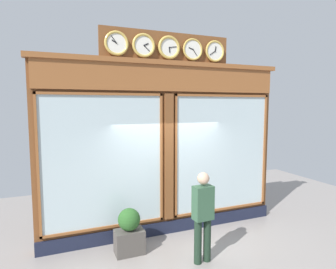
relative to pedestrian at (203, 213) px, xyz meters
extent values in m
cube|color=brown|center=(0.13, -1.53, 0.94)|extent=(5.52, 0.30, 3.74)
cube|color=#191E33|center=(0.13, -1.36, -0.79)|extent=(5.52, 0.08, 0.28)
cube|color=brown|center=(0.13, -1.34, 2.54)|extent=(5.41, 0.08, 0.55)
cube|color=brown|center=(0.13, -1.36, 2.86)|extent=(5.63, 0.20, 0.10)
cube|color=silver|center=(-1.28, -1.36, 0.81)|extent=(2.41, 0.02, 2.69)
cube|color=brown|center=(-1.28, -1.34, 2.19)|extent=(2.51, 0.04, 0.05)
cube|color=brown|center=(-1.28, -1.34, -0.56)|extent=(2.51, 0.04, 0.05)
cube|color=brown|center=(-2.51, -1.34, 0.81)|extent=(0.05, 0.04, 2.79)
cube|color=brown|center=(-0.05, -1.34, 0.81)|extent=(0.05, 0.04, 2.79)
cube|color=silver|center=(1.53, -1.36, 0.81)|extent=(2.41, 0.02, 2.69)
cube|color=brown|center=(1.53, -1.34, 2.19)|extent=(2.51, 0.04, 0.05)
cube|color=brown|center=(1.53, -1.34, -0.56)|extent=(2.51, 0.04, 0.05)
cube|color=brown|center=(2.76, -1.34, 0.81)|extent=(0.05, 0.04, 2.79)
cube|color=brown|center=(0.30, -1.34, 0.81)|extent=(0.05, 0.04, 2.79)
cube|color=brown|center=(0.13, -1.35, 0.81)|extent=(0.20, 0.10, 2.79)
cube|color=brown|center=(0.13, -1.40, 3.18)|extent=(2.91, 0.06, 0.67)
cylinder|color=white|center=(-0.99, -1.32, 3.18)|extent=(0.40, 0.02, 0.40)
torus|color=gold|center=(-0.99, -1.31, 3.18)|extent=(0.48, 0.05, 0.48)
cube|color=black|center=(-1.00, -1.30, 3.23)|extent=(0.04, 0.01, 0.11)
cube|color=black|center=(-0.92, -1.30, 3.13)|extent=(0.15, 0.01, 0.10)
sphere|color=black|center=(-0.99, -1.30, 3.18)|extent=(0.02, 0.02, 0.02)
cylinder|color=white|center=(-0.43, -1.32, 3.18)|extent=(0.40, 0.02, 0.40)
torus|color=gold|center=(-0.43, -1.31, 3.18)|extent=(0.48, 0.05, 0.48)
cube|color=black|center=(-0.38, -1.30, 3.19)|extent=(0.11, 0.01, 0.05)
cube|color=black|center=(-0.48, -1.30, 3.11)|extent=(0.11, 0.01, 0.14)
sphere|color=black|center=(-0.43, -1.30, 3.18)|extent=(0.02, 0.02, 0.02)
cylinder|color=white|center=(0.13, -1.32, 3.18)|extent=(0.40, 0.02, 0.40)
torus|color=gold|center=(0.13, -1.31, 3.18)|extent=(0.50, 0.06, 0.50)
cube|color=black|center=(0.12, -1.30, 3.12)|extent=(0.03, 0.01, 0.11)
cube|color=black|center=(0.04, -1.30, 3.19)|extent=(0.17, 0.01, 0.04)
sphere|color=black|center=(0.13, -1.30, 3.18)|extent=(0.02, 0.02, 0.02)
cylinder|color=white|center=(0.69, -1.32, 3.18)|extent=(0.40, 0.02, 0.40)
torus|color=gold|center=(0.69, -1.31, 3.18)|extent=(0.49, 0.06, 0.49)
cube|color=black|center=(0.64, -1.30, 3.20)|extent=(0.11, 0.01, 0.06)
cube|color=black|center=(0.63, -1.30, 3.12)|extent=(0.13, 0.01, 0.12)
sphere|color=black|center=(0.69, -1.30, 3.18)|extent=(0.02, 0.02, 0.02)
cylinder|color=white|center=(1.25, -1.32, 3.18)|extent=(0.40, 0.02, 0.40)
torus|color=gold|center=(1.25, -1.31, 3.18)|extent=(0.49, 0.06, 0.49)
cube|color=black|center=(1.29, -1.30, 3.20)|extent=(0.10, 0.01, 0.07)
cube|color=black|center=(1.30, -1.30, 3.24)|extent=(0.11, 0.01, 0.14)
sphere|color=black|center=(1.25, -1.30, 3.18)|extent=(0.02, 0.02, 0.02)
cylinder|color=#1C2F21|center=(0.10, 0.01, -0.52)|extent=(0.14, 0.14, 0.82)
cylinder|color=#1C2F21|center=(-0.10, -0.01, -0.52)|extent=(0.14, 0.14, 0.82)
cube|color=#33563D|center=(0.00, 0.00, 0.20)|extent=(0.37, 0.24, 0.62)
sphere|color=tan|center=(0.00, 0.00, 0.65)|extent=(0.22, 0.22, 0.22)
cube|color=#4C4742|center=(1.17, -0.81, -0.69)|extent=(0.56, 0.36, 0.47)
sphere|color=#285623|center=(1.17, -0.81, -0.24)|extent=(0.43, 0.43, 0.43)
camera|label=1|loc=(2.49, 4.44, 1.96)|focal=30.72mm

